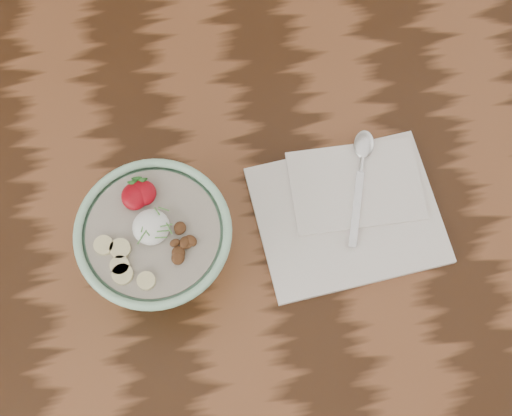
% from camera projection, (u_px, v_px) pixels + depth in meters
% --- Properties ---
extents(table, '(1.60, 0.90, 0.75)m').
position_uv_depth(table, '(289.00, 217.00, 1.11)').
color(table, black).
rests_on(table, ground).
extents(breakfast_bowl, '(0.20, 0.20, 0.13)m').
position_uv_depth(breakfast_bowl, '(157.00, 241.00, 0.93)').
color(breakfast_bowl, '#9CD1AD').
rests_on(breakfast_bowl, table).
extents(napkin, '(0.27, 0.22, 0.02)m').
position_uv_depth(napkin, '(349.00, 209.00, 1.00)').
color(napkin, white).
rests_on(napkin, table).
extents(spoon, '(0.07, 0.18, 0.01)m').
position_uv_depth(spoon, '(362.00, 160.00, 1.02)').
color(spoon, silver).
rests_on(spoon, napkin).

